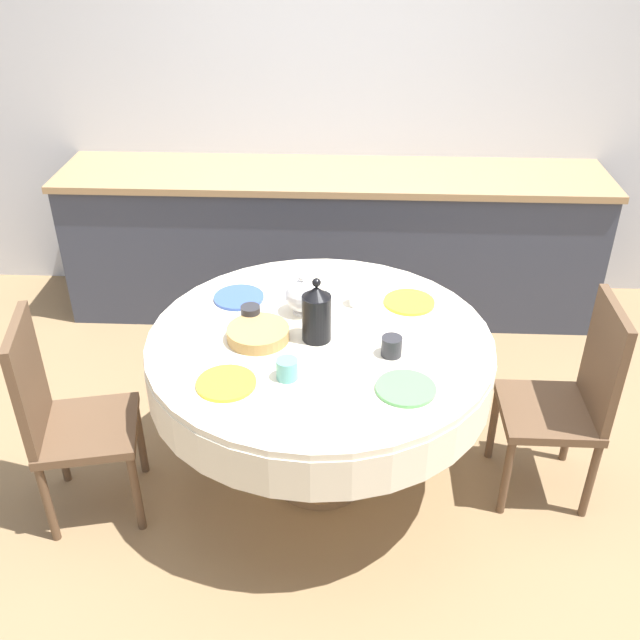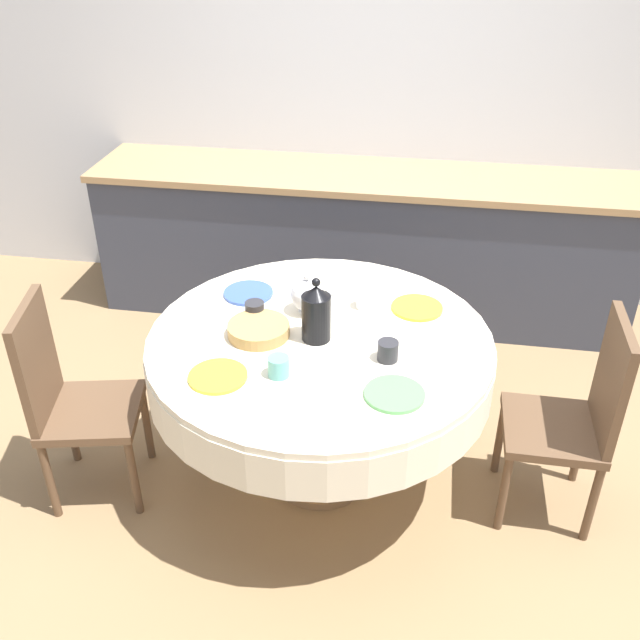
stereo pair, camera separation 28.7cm
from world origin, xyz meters
TOP-DOWN VIEW (x-y plane):
  - ground_plane at (0.00, 0.00)m, footprint 12.00×12.00m
  - wall_back at (0.00, 1.91)m, footprint 7.00×0.05m
  - kitchen_counter at (0.00, 1.58)m, footprint 3.24×0.64m
  - dining_table at (0.00, 0.00)m, footprint 1.43×1.43m
  - chair_left at (1.06, -0.01)m, footprint 0.40×0.40m
  - chair_right at (-1.04, -0.23)m, footprint 0.48×0.48m
  - plate_near_left at (-0.33, -0.34)m, footprint 0.22×0.22m
  - cup_near_left at (-0.11, -0.29)m, footprint 0.08×0.08m
  - plate_near_right at (0.33, -0.34)m, footprint 0.22×0.22m
  - cup_near_right at (0.29, -0.12)m, footprint 0.08×0.08m
  - plate_far_left at (-0.38, 0.29)m, footprint 0.22×0.22m
  - cup_far_left at (-0.30, 0.09)m, footprint 0.08×0.08m
  - plate_far_right at (0.38, 0.29)m, footprint 0.22×0.22m
  - cup_far_right at (0.16, 0.27)m, footprint 0.08×0.08m
  - coffee_carafe at (-0.01, -0.02)m, footprint 0.12×0.12m
  - teapot at (-0.08, 0.19)m, footprint 0.20×0.14m
  - bread_basket at (-0.25, -0.03)m, footprint 0.25×0.25m

SIDE VIEW (x-z plane):
  - ground_plane at x=0.00m, z-range 0.00..0.00m
  - kitchen_counter at x=0.00m, z-range 0.00..0.91m
  - chair_left at x=1.06m, z-range 0.04..0.99m
  - chair_right at x=-1.04m, z-range 0.04..0.99m
  - dining_table at x=0.00m, z-range 0.26..1.04m
  - plate_near_left at x=-0.33m, z-range 0.77..0.79m
  - plate_near_right at x=0.33m, z-range 0.77..0.79m
  - plate_far_left at x=-0.38m, z-range 0.77..0.79m
  - plate_far_right at x=0.38m, z-range 0.77..0.79m
  - bread_basket at x=-0.25m, z-range 0.77..0.82m
  - cup_near_left at x=-0.11m, z-range 0.77..0.85m
  - cup_near_right at x=0.29m, z-range 0.77..0.85m
  - cup_far_left at x=-0.30m, z-range 0.77..0.85m
  - cup_far_right at x=0.16m, z-range 0.77..0.85m
  - teapot at x=-0.08m, z-range 0.76..0.95m
  - coffee_carafe at x=-0.01m, z-range 0.75..1.03m
  - wall_back at x=0.00m, z-range 0.00..2.60m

